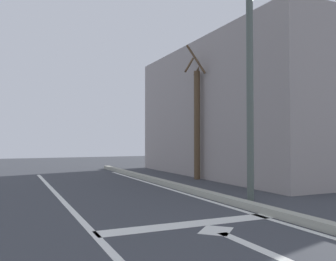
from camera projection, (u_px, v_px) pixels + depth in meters
The scene contains 9 objects.
lane_line_center at pixel (98, 238), 5.05m from camera, with size 0.12×20.00×0.01m, color silver.
lane_line_curbside at pixel (267, 218), 6.30m from camera, with size 0.12×20.00×0.01m, color silver.
stop_bar at pixel (191, 224), 5.87m from camera, with size 3.16×0.40×0.01m, color silver.
lane_arrow_stem at pixel (251, 245), 4.68m from camera, with size 0.16×1.40×0.01m, color silver.
lane_arrow_head at pixel (216, 230), 5.46m from camera, with size 0.56×0.44×0.01m, color silver.
curb_strip at pixel (278, 213), 6.40m from camera, with size 0.24×24.00×0.14m, color #A0A091.
traffic_signal_mast at pixel (207, 17), 7.85m from camera, with size 4.13×0.34×5.59m.
roadside_tree at pixel (197, 120), 12.65m from camera, with size 0.92×0.95×4.72m.
building_block at pixel (287, 113), 15.28m from camera, with size 9.21×10.04×5.08m, color #9E9593.
Camera 1 is at (-1.20, 0.96, 1.39)m, focal length 38.22 mm.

